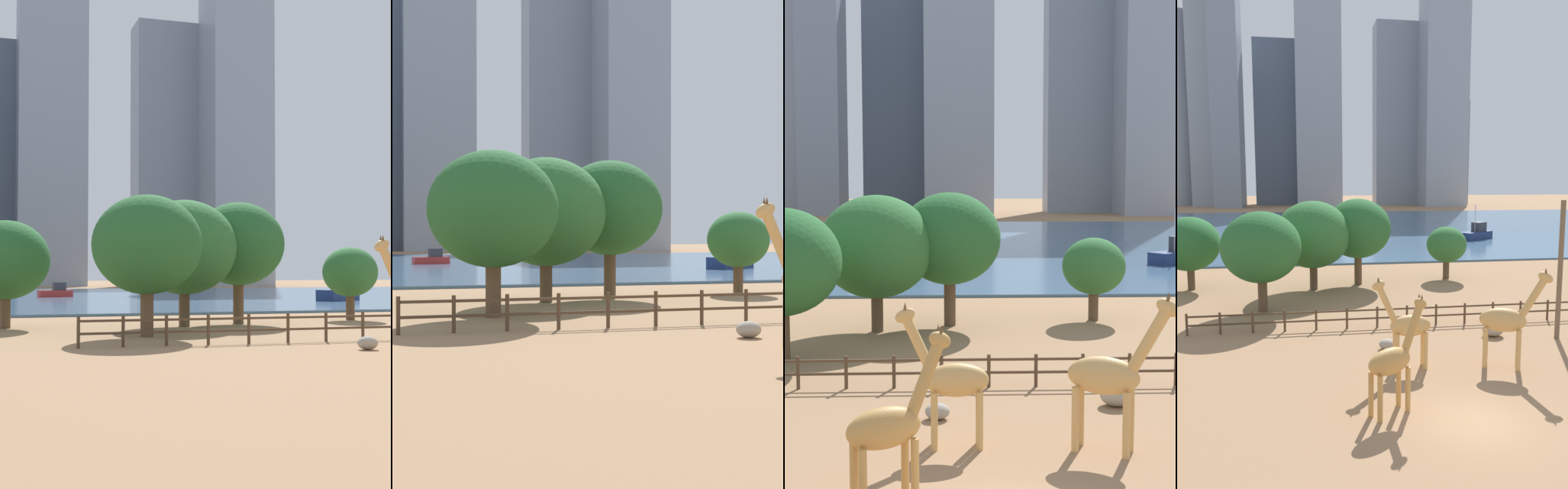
{
  "view_description": "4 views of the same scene",
  "coord_description": "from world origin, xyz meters",
  "views": [
    {
      "loc": [
        -17.17,
        -18.68,
        3.07
      ],
      "look_at": [
        -2.77,
        29.55,
        5.0
      ],
      "focal_mm": 55.0,
      "sensor_mm": 36.0,
      "label": 1
    },
    {
      "loc": [
        -13.77,
        -13.94,
        3.33
      ],
      "look_at": [
        -2.43,
        25.69,
        2.88
      ],
      "focal_mm": 55.0,
      "sensor_mm": 36.0,
      "label": 2
    },
    {
      "loc": [
        -1.44,
        -16.71,
        8.18
      ],
      "look_at": [
        0.5,
        34.32,
        3.64
      ],
      "focal_mm": 55.0,
      "sensor_mm": 36.0,
      "label": 3
    },
    {
      "loc": [
        -6.31,
        -15.86,
        8.88
      ],
      "look_at": [
        -0.11,
        25.65,
        3.28
      ],
      "focal_mm": 35.0,
      "sensor_mm": 36.0,
      "label": 4
    }
  ],
  "objects": [
    {
      "name": "skyline_tower_short",
      "position": [
        43.12,
        149.32,
        43.65
      ],
      "size": [
        14.7,
        13.41,
        87.29
      ],
      "primitive_type": "cube",
      "color": "#939EAD",
      "rests_on": "ground"
    },
    {
      "name": "harbor_water",
      "position": [
        0.0,
        77.0,
        0.1
      ],
      "size": [
        180.0,
        86.0,
        0.2
      ],
      "primitive_type": "cube",
      "color": "#476B8C",
      "rests_on": "ground"
    },
    {
      "name": "enclosure_fence",
      "position": [
        -0.0,
        12.0,
        0.75
      ],
      "size": [
        26.12,
        0.14,
        1.3
      ],
      "color": "#4C3826",
      "rests_on": "ground"
    },
    {
      "name": "tree_left_large",
      "position": [
        6.7,
        25.63,
        3.12
      ],
      "size": [
        3.62,
        3.62,
        4.78
      ],
      "color": "brown",
      "rests_on": "ground"
    },
    {
      "name": "tree_right_tall",
      "position": [
        -9.06,
        16.69,
        4.44
      ],
      "size": [
        5.38,
        5.38,
        6.88
      ],
      "color": "brown",
      "rests_on": "ground"
    },
    {
      "name": "tree_center_broad",
      "position": [
        -5.44,
        22.86,
        4.55
      ],
      "size": [
        6.08,
        6.08,
        7.3
      ],
      "color": "brown",
      "rests_on": "ground"
    },
    {
      "name": "skyline_tower_glass",
      "position": [
        28.62,
        160.72,
        32.35
      ],
      "size": [
        15.75,
        9.85,
        64.71
      ],
      "primitive_type": "cube",
      "color": "gray",
      "rests_on": "ground"
    },
    {
      "name": "boulder_by_pole",
      "position": [
        -1.95,
        8.15,
        0.27
      ],
      "size": [
        0.84,
        0.73,
        0.55
      ],
      "primitive_type": "ellipsoid",
      "color": "gray",
      "rests_on": "ground"
    },
    {
      "name": "skyline_block_left",
      "position": [
        52.95,
        168.62,
        19.58
      ],
      "size": [
        9.49,
        13.25,
        39.16
      ],
      "primitive_type": "cube",
      "color": "slate",
      "rests_on": "ground"
    },
    {
      "name": "boat_sailboat",
      "position": [
        19.72,
        52.23,
        1.07
      ],
      "size": [
        5.92,
        4.99,
        5.19
      ],
      "rotation": [
        0.0,
        0.0,
        3.75
      ],
      "color": "navy",
      "rests_on": "harbor_water"
    },
    {
      "name": "skyline_block_central",
      "position": [
        0.28,
        158.75,
        46.42
      ],
      "size": [
        15.71,
        13.29,
        92.84
      ],
      "primitive_type": "cube",
      "color": "#939EAD",
      "rests_on": "ground"
    },
    {
      "name": "ground_plane",
      "position": [
        0.0,
        80.0,
        0.0
      ],
      "size": [
        400.0,
        400.0,
        0.0
      ],
      "primitive_type": "plane",
      "color": "#9E7551"
    },
    {
      "name": "boat_ferry",
      "position": [
        -7.48,
        72.38,
        0.8
      ],
      "size": [
        4.21,
        2.17,
        1.76
      ],
      "rotation": [
        0.0,
        0.0,
        3.33
      ],
      "color": "#B22D28",
      "rests_on": "harbor_water"
    },
    {
      "name": "tree_left_small",
      "position": [
        -1.57,
        24.39,
        4.84
      ],
      "size": [
        5.65,
        5.65,
        7.4
      ],
      "color": "brown",
      "rests_on": "ground"
    }
  ]
}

